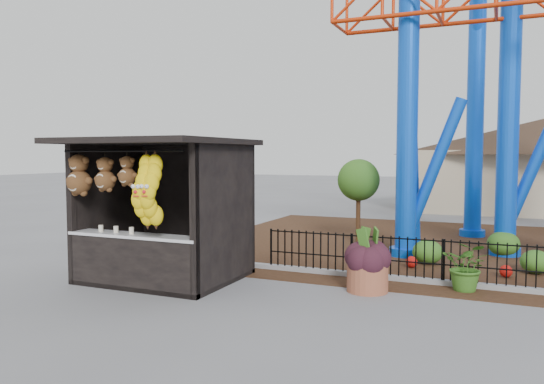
% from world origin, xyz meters
% --- Properties ---
extents(ground, '(120.00, 120.00, 0.00)m').
position_xyz_m(ground, '(0.00, 0.00, 0.00)').
color(ground, slate).
rests_on(ground, ground).
extents(mulch_bed, '(18.00, 12.00, 0.02)m').
position_xyz_m(mulch_bed, '(4.00, 8.00, 0.01)').
color(mulch_bed, '#331E11').
rests_on(mulch_bed, ground).
extents(curb, '(18.00, 0.18, 0.12)m').
position_xyz_m(curb, '(4.00, 3.00, 0.06)').
color(curb, gray).
rests_on(curb, ground).
extents(prize_booth, '(3.50, 3.40, 3.12)m').
position_xyz_m(prize_booth, '(-3.02, 0.90, 1.53)').
color(prize_booth, black).
rests_on(prize_booth, ground).
extents(terracotta_planter, '(1.08, 1.08, 0.58)m').
position_xyz_m(terracotta_planter, '(1.43, 1.87, 0.29)').
color(terracotta_planter, '#9A5338').
rests_on(terracotta_planter, ground).
extents(planter_foliage, '(0.70, 0.70, 0.64)m').
position_xyz_m(planter_foliage, '(1.43, 1.87, 0.90)').
color(planter_foliage, black).
rests_on(planter_foliage, terracotta_planter).
extents(potted_plant, '(1.06, 0.96, 1.03)m').
position_xyz_m(potted_plant, '(3.29, 2.70, 0.51)').
color(potted_plant, '#1C4D16').
rests_on(potted_plant, ground).
extents(landscaping, '(7.78, 3.65, 0.68)m').
position_xyz_m(landscaping, '(4.59, 5.90, 0.30)').
color(landscaping, '#2F5C1B').
rests_on(landscaping, mulch_bed).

